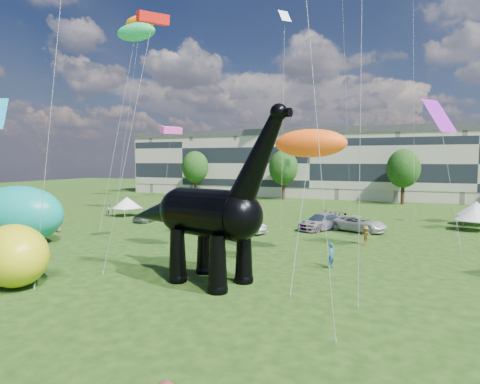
% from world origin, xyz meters
% --- Properties ---
extents(ground, '(220.00, 220.00, 0.00)m').
position_xyz_m(ground, '(0.00, 0.00, 0.00)').
color(ground, '#16330C').
rests_on(ground, ground).
extents(terrace_row, '(78.00, 11.00, 12.00)m').
position_xyz_m(terrace_row, '(-8.00, 62.00, 6.00)').
color(terrace_row, beige).
rests_on(terrace_row, ground).
extents(tree_far_left, '(5.20, 5.20, 9.44)m').
position_xyz_m(tree_far_left, '(-30.00, 53.00, 6.29)').
color(tree_far_left, '#382314').
rests_on(tree_far_left, ground).
extents(tree_mid_left, '(5.20, 5.20, 9.44)m').
position_xyz_m(tree_mid_left, '(-12.00, 53.00, 6.29)').
color(tree_mid_left, '#382314').
rests_on(tree_mid_left, ground).
extents(tree_mid_right, '(5.20, 5.20, 9.44)m').
position_xyz_m(tree_mid_right, '(8.00, 53.00, 6.29)').
color(tree_mid_right, '#382314').
rests_on(tree_mid_right, ground).
extents(dinosaur_sculpture, '(12.56, 5.23, 10.30)m').
position_xyz_m(dinosaur_sculpture, '(-2.50, 4.15, 3.89)').
color(dinosaur_sculpture, black).
rests_on(dinosaur_sculpture, ground).
extents(car_silver, '(1.84, 4.26, 1.43)m').
position_xyz_m(car_silver, '(-19.14, 22.03, 0.72)').
color(car_silver, '#BDBCC1').
rests_on(car_silver, ground).
extents(car_grey, '(4.82, 2.84, 1.50)m').
position_xyz_m(car_grey, '(-6.06, 19.46, 0.75)').
color(car_grey, gray).
rests_on(car_grey, ground).
extents(car_white, '(6.03, 4.07, 1.54)m').
position_xyz_m(car_white, '(4.14, 24.69, 0.77)').
color(car_white, silver).
rests_on(car_white, ground).
extents(car_dark, '(4.77, 6.08, 1.65)m').
position_xyz_m(car_dark, '(0.55, 24.19, 0.82)').
color(car_dark, '#595960').
rests_on(car_dark, ground).
extents(gazebo_near, '(4.64, 4.64, 2.51)m').
position_xyz_m(gazebo_near, '(14.97, 29.61, 1.76)').
color(gazebo_near, white).
rests_on(gazebo_near, ground).
extents(gazebo_far, '(4.92, 4.92, 2.61)m').
position_xyz_m(gazebo_far, '(15.61, 33.64, 1.83)').
color(gazebo_far, silver).
rests_on(gazebo_far, ground).
extents(gazebo_left, '(4.39, 4.39, 2.46)m').
position_xyz_m(gazebo_left, '(-24.35, 24.80, 1.73)').
color(gazebo_left, white).
rests_on(gazebo_left, ground).
extents(inflatable_teal, '(8.84, 6.60, 4.96)m').
position_xyz_m(inflatable_teal, '(-22.20, 7.71, 2.48)').
color(inflatable_teal, '#0C9B8D').
rests_on(inflatable_teal, ground).
extents(inflatable_yellow, '(5.57, 4.96, 3.54)m').
position_xyz_m(inflatable_yellow, '(-11.81, -0.96, 1.77)').
color(inflatable_yellow, yellow).
rests_on(inflatable_yellow, ground).
extents(visitors, '(50.74, 41.71, 1.82)m').
position_xyz_m(visitors, '(-0.39, 15.67, 0.85)').
color(visitors, '#2C6A6F').
rests_on(visitors, ground).
extents(kites, '(65.93, 50.41, 31.00)m').
position_xyz_m(kites, '(-11.65, 21.72, 21.04)').
color(kites, '#F95210').
rests_on(kites, ground).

